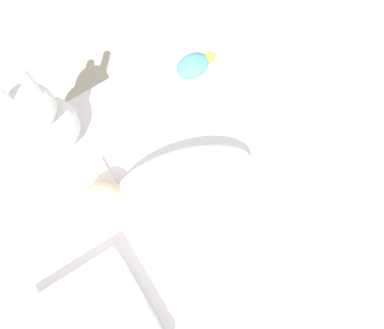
% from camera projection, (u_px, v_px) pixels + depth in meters
% --- Properties ---
extents(ground_plane, '(12.00, 12.00, 0.00)m').
position_uv_depth(ground_plane, '(198.00, 168.00, 1.41)').
color(ground_plane, '#B2A893').
extents(bed_mattress, '(1.29, 0.83, 0.16)m').
position_uv_depth(bed_mattress, '(198.00, 162.00, 1.33)').
color(bed_mattress, white).
rests_on(bed_mattress, ground_plane).
extents(burp_cloth, '(0.17, 0.20, 0.02)m').
position_uv_depth(burp_cloth, '(94.00, 198.00, 1.20)').
color(burp_cloth, white).
rests_on(burp_cloth, bed_mattress).
extents(swaddled_baby, '(0.55, 0.30, 0.13)m').
position_uv_depth(swaddled_baby, '(171.00, 182.00, 1.16)').
color(swaddled_baby, white).
rests_on(swaddled_baby, bed_mattress).
extents(pillow, '(0.31, 0.32, 0.08)m').
position_uv_depth(pillow, '(96.00, 326.00, 1.06)').
color(pillow, white).
rests_on(pillow, bed_mattress).
extents(bunny_plush, '(0.19, 0.19, 0.39)m').
position_uv_depth(bunny_plush, '(44.00, 120.00, 1.14)').
color(bunny_plush, white).
rests_on(bunny_plush, bed_mattress).
extents(turtle_plush, '(0.15, 0.09, 0.06)m').
position_uv_depth(turtle_plush, '(194.00, 65.00, 1.31)').
color(turtle_plush, '#4C99C6').
rests_on(turtle_plush, bed_mattress).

